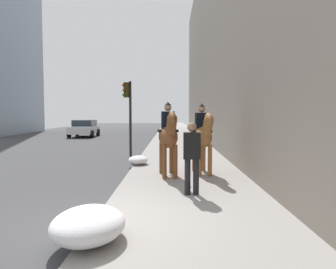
% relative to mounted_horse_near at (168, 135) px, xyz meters
% --- Properties ---
extents(sidewalk_slab, '(120.00, 3.70, 0.12)m').
position_rel_mounted_horse_near_xyz_m(sidewalk_slab, '(-4.10, -0.54, -1.30)').
color(sidewalk_slab, gray).
rests_on(sidewalk_slab, ground).
extents(mounted_horse_near, '(2.15, 0.75, 2.26)m').
position_rel_mounted_horse_near_xyz_m(mounted_horse_near, '(0.00, 0.00, 0.00)').
color(mounted_horse_near, brown).
rests_on(mounted_horse_near, sidewalk_slab).
extents(mounted_horse_far, '(2.15, 0.73, 2.22)m').
position_rel_mounted_horse_near_xyz_m(mounted_horse_far, '(0.41, -1.06, -0.04)').
color(mounted_horse_far, brown).
rests_on(mounted_horse_far, sidewalk_slab).
extents(pedestrian_greeting, '(0.27, 0.41, 1.70)m').
position_rel_mounted_horse_near_xyz_m(pedestrian_greeting, '(-2.24, -0.57, -0.27)').
color(pedestrian_greeting, black).
rests_on(pedestrian_greeting, sidewalk_slab).
extents(car_near_lane, '(3.91, 2.12, 1.44)m').
position_rel_mounted_horse_near_xyz_m(car_near_lane, '(18.06, 7.34, -0.60)').
color(car_near_lane, silver).
rests_on(car_near_lane, ground).
extents(traffic_light_near_curb, '(0.20, 0.44, 3.52)m').
position_rel_mounted_horse_near_xyz_m(traffic_light_near_curb, '(5.62, 1.94, 1.01)').
color(traffic_light_near_curb, black).
rests_on(traffic_light_near_curb, ground).
extents(snow_pile_near, '(1.43, 1.10, 0.50)m').
position_rel_mounted_horse_near_xyz_m(snow_pile_near, '(-5.07, 1.16, -1.00)').
color(snow_pile_near, white).
rests_on(snow_pile_near, sidewalk_slab).
extents(snow_pile_far, '(0.94, 0.72, 0.33)m').
position_rel_mounted_horse_near_xyz_m(snow_pile_far, '(2.34, 1.16, -1.08)').
color(snow_pile_far, white).
rests_on(snow_pile_far, sidewalk_slab).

